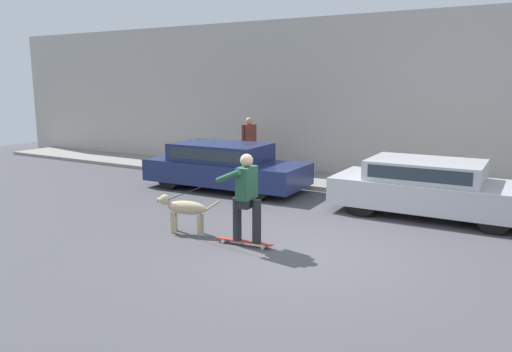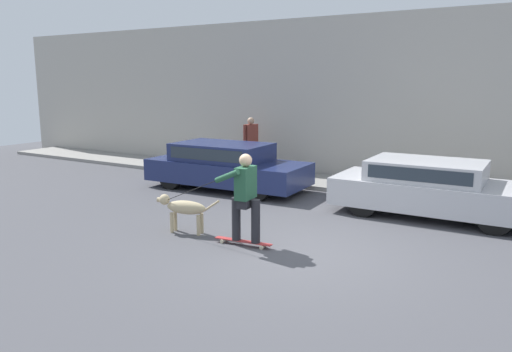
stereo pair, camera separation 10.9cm
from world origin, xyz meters
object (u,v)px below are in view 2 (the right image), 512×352
skateboarder (245,194)px  parked_car_0 (226,166)px  parked_car_1 (431,188)px  fire_hydrant (179,163)px  pedestrian_with_bag (251,142)px  dog (184,208)px

skateboarder → parked_car_0: bearing=-57.0°
parked_car_1 → fire_hydrant: parked_car_1 is taller
skateboarder → pedestrian_with_bag: pedestrian_with_bag is taller
parked_car_0 → parked_car_1: size_ratio=1.05×
dog → skateboarder: size_ratio=0.56×
pedestrian_with_bag → fire_hydrant: bearing=-123.2°
parked_car_0 → fire_hydrant: parked_car_0 is taller
parked_car_0 → fire_hydrant: 2.47m
dog → pedestrian_with_bag: 6.17m
skateboarder → pedestrian_with_bag: size_ratio=1.39×
skateboarder → pedestrian_with_bag: (-3.49, 5.84, 0.12)m
dog → skateboarder: (1.44, -0.04, 0.45)m
skateboarder → fire_hydrant: size_ratio=3.05×
pedestrian_with_bag → dog: bearing=-47.7°
parked_car_1 → fire_hydrant: 7.77m
parked_car_0 → skateboarder: skateboarder is taller
dog → pedestrian_with_bag: size_ratio=0.77×
dog → fire_hydrant: bearing=-61.1°
dog → fire_hydrant: size_ratio=1.69×
pedestrian_with_bag → parked_car_0: bearing=-54.4°
parked_car_1 → pedestrian_with_bag: pedestrian_with_bag is taller
parked_car_0 → pedestrian_with_bag: 2.15m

